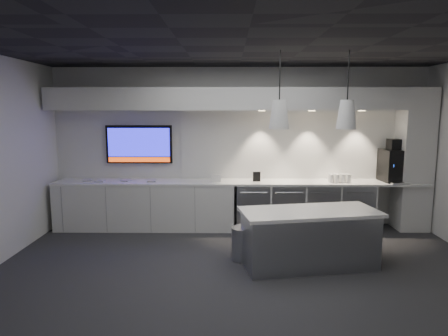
{
  "coord_description": "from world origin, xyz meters",
  "views": [
    {
      "loc": [
        -0.2,
        -5.1,
        2.22
      ],
      "look_at": [
        -0.27,
        1.1,
        1.31
      ],
      "focal_mm": 32.0,
      "sensor_mm": 36.0,
      "label": 1
    }
  ],
  "objects_px": {
    "island": "(309,238)",
    "coffee_machine": "(394,164)",
    "bin": "(243,243)",
    "wall_tv": "(139,144)"
  },
  "relations": [
    {
      "from": "island",
      "to": "coffee_machine",
      "type": "distance_m",
      "value": 2.77
    },
    {
      "from": "island",
      "to": "coffee_machine",
      "type": "relative_size",
      "value": 2.6
    },
    {
      "from": "island",
      "to": "bin",
      "type": "height_order",
      "value": "island"
    },
    {
      "from": "island",
      "to": "bin",
      "type": "distance_m",
      "value": 0.96
    },
    {
      "from": "bin",
      "to": "coffee_machine",
      "type": "height_order",
      "value": "coffee_machine"
    },
    {
      "from": "island",
      "to": "coffee_machine",
      "type": "xyz_separation_m",
      "value": [
        1.91,
        1.83,
        0.81
      ]
    },
    {
      "from": "island",
      "to": "coffee_machine",
      "type": "bearing_deg",
      "value": 33.6
    },
    {
      "from": "wall_tv",
      "to": "coffee_machine",
      "type": "xyz_separation_m",
      "value": [
        4.75,
        -0.25,
        -0.34
      ]
    },
    {
      "from": "bin",
      "to": "coffee_machine",
      "type": "distance_m",
      "value": 3.4
    },
    {
      "from": "bin",
      "to": "coffee_machine",
      "type": "xyz_separation_m",
      "value": [
        2.83,
        1.61,
        0.98
      ]
    }
  ]
}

